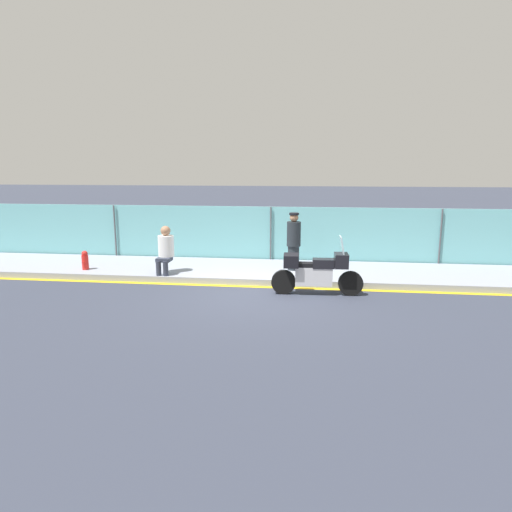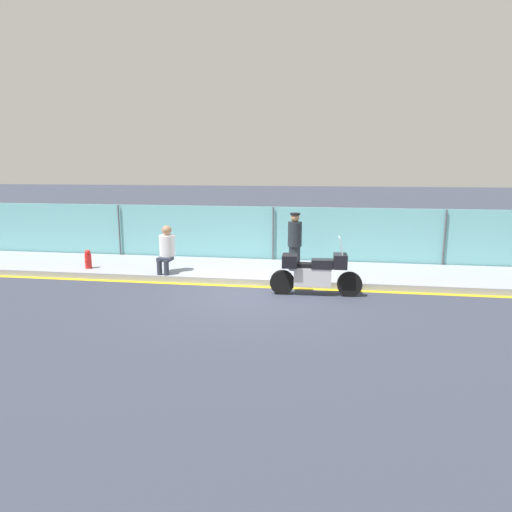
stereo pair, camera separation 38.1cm
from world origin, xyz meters
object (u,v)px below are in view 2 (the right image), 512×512
object	(u,v)px
motorcycle	(315,272)
officer_standing	(295,241)
fire_hydrant	(88,259)
person_seated_on_curb	(167,247)

from	to	relation	value
motorcycle	officer_standing	bearing A→B (deg)	106.26
officer_standing	fire_hydrant	xyz separation A→B (m)	(-5.96, -0.71, -0.56)
fire_hydrant	motorcycle	bearing A→B (deg)	-10.32
officer_standing	person_seated_on_curb	size ratio (longest dim) A/B	1.25
person_seated_on_curb	fire_hydrant	bearing A→B (deg)	177.52
officer_standing	motorcycle	bearing A→B (deg)	-71.58
fire_hydrant	officer_standing	bearing A→B (deg)	6.80
motorcycle	fire_hydrant	size ratio (longest dim) A/B	4.07
motorcycle	person_seated_on_curb	size ratio (longest dim) A/B	1.70
person_seated_on_curb	fire_hydrant	xyz separation A→B (m)	(-2.44, 0.11, -0.45)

